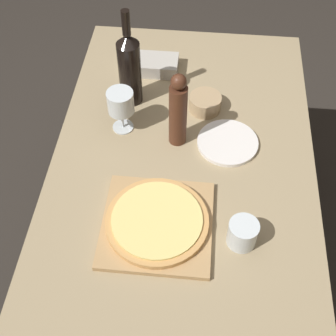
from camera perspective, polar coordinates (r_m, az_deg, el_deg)
name	(u,v)px	position (r m, az deg, el deg)	size (l,w,h in m)	color
ground_plane	(179,263)	(2.17, 1.35, -11.45)	(12.00, 12.00, 0.00)	#2D2823
dining_table	(182,175)	(1.62, 1.77, -0.90)	(0.86, 1.40, 0.75)	#9E8966
cutting_board	(157,224)	(1.38, -1.33, -6.88)	(0.32, 0.32, 0.02)	tan
pizza	(157,221)	(1.37, -1.35, -6.43)	(0.30, 0.30, 0.02)	tan
wine_bottle	(130,68)	(1.65, -4.71, 12.10)	(0.08, 0.08, 0.37)	black
pepper_mill	(178,111)	(1.50, 1.23, 6.93)	(0.06, 0.06, 0.28)	#4C2819
wine_glass	(121,103)	(1.56, -5.80, 7.87)	(0.09, 0.09, 0.16)	silver
small_bowl	(205,103)	(1.69, 4.55, 7.91)	(0.11, 0.11, 0.06)	tan
drinking_tumbler	(243,233)	(1.35, 9.08, -7.86)	(0.09, 0.09, 0.08)	silver
dinner_plate	(228,143)	(1.59, 7.28, 3.10)	(0.21, 0.21, 0.01)	white
food_container	(153,65)	(1.85, -1.87, 12.47)	(0.19, 0.11, 0.05)	#BCB7AD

